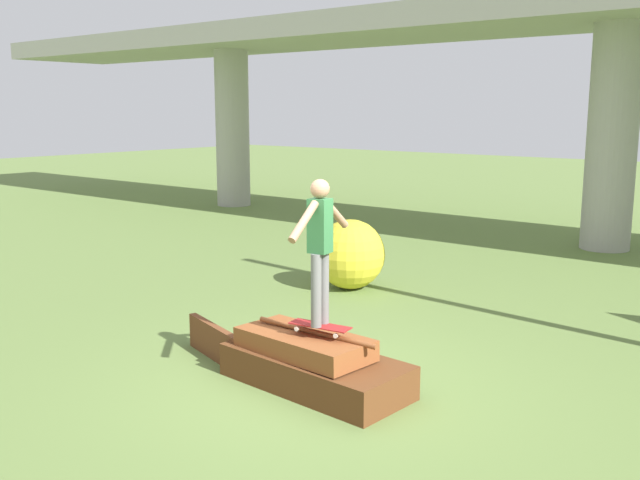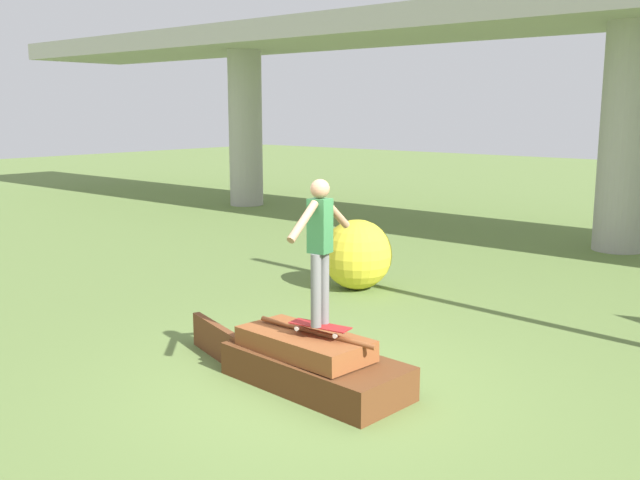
# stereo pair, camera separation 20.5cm
# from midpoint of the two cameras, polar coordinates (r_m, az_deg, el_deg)

# --- Properties ---
(ground_plane) EXTENTS (80.00, 80.00, 0.00)m
(ground_plane) POSITION_cam_midpoint_polar(r_m,az_deg,el_deg) (8.48, -1.09, -11.63)
(ground_plane) COLOR olive
(scrap_pile) EXTENTS (2.31, 1.14, 0.69)m
(scrap_pile) POSITION_cam_midpoint_polar(r_m,az_deg,el_deg) (8.39, -1.32, -9.85)
(scrap_pile) COLOR #5B3319
(scrap_pile) RESTS_ON ground_plane
(scrap_plank_loose) EXTENTS (1.27, 0.47, 0.45)m
(scrap_plank_loose) POSITION_cam_midpoint_polar(r_m,az_deg,el_deg) (9.39, -9.10, -8.05)
(scrap_plank_loose) COLOR brown
(scrap_plank_loose) RESTS_ON ground_plane
(skateboard) EXTENTS (0.75, 0.32, 0.09)m
(skateboard) POSITION_cam_midpoint_polar(r_m,az_deg,el_deg) (8.12, -0.73, -6.90)
(skateboard) COLOR maroon
(skateboard) RESTS_ON scrap_pile
(skater) EXTENTS (0.27, 1.22, 1.65)m
(skater) POSITION_cam_midpoint_polar(r_m,az_deg,el_deg) (7.89, -0.74, -0.12)
(skater) COLOR slate
(skater) RESTS_ON skateboard
(highway_overpass) EXTENTS (44.00, 4.13, 5.65)m
(highway_overpass) POSITION_cam_midpoint_polar(r_m,az_deg,el_deg) (17.48, 22.58, 15.48)
(highway_overpass) COLOR #A8A59E
(highway_overpass) RESTS_ON ground_plane
(bush_yellow_flowering) EXTENTS (1.25, 1.25, 1.25)m
(bush_yellow_flowering) POSITION_cam_midpoint_polar(r_m,az_deg,el_deg) (12.72, 1.96, -1.15)
(bush_yellow_flowering) COLOR gold
(bush_yellow_flowering) RESTS_ON ground_plane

